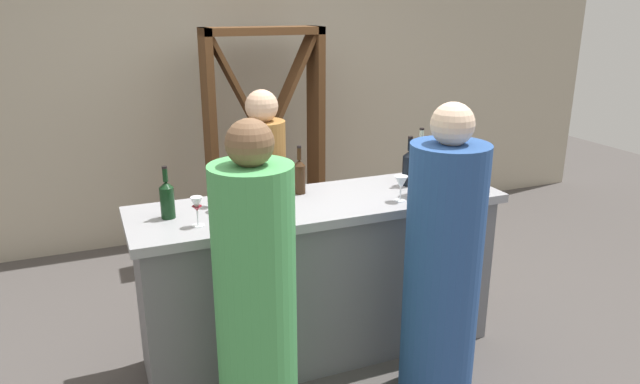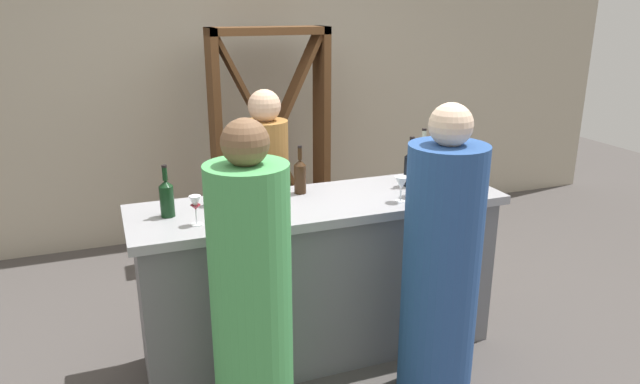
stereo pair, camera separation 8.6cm
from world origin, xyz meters
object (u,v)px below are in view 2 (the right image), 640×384
wine_rack (271,143)px  wine_glass_near_left (401,184)px  wine_bottle_center_near_black (411,167)px  wine_bottle_far_right_olive_green (448,166)px  wine_glass_near_right (221,192)px  wine_bottle_leftmost_dark_green (167,197)px  water_pitcher (420,180)px  wine_glass_far_left (213,186)px  wine_bottle_second_right_amber_brown (446,171)px  wine_bottle_second_left_amber_brown (300,175)px  person_left_guest (441,271)px  wine_glass_near_center (195,205)px  person_center_guest (252,301)px  person_server_behind (267,208)px  wine_bottle_rightmost_clear_pale (423,160)px

wine_rack → wine_glass_near_left: bearing=-82.8°
wine_bottle_center_near_black → wine_glass_near_left: size_ratio=2.10×
wine_bottle_far_right_olive_green → wine_rack: bearing=111.2°
wine_rack → wine_glass_near_right: 1.77m
wine_bottle_leftmost_dark_green → water_pitcher: bearing=-6.9°
wine_glass_far_left → wine_bottle_second_right_amber_brown: bearing=-10.4°
wine_bottle_second_left_amber_brown → person_left_guest: bearing=-58.2°
wine_bottle_center_near_black → wine_glass_near_right: bearing=-179.1°
wine_bottle_center_near_black → wine_glass_near_center: size_ratio=1.99×
wine_glass_near_center → wine_glass_near_left: bearing=-2.2°
wine_glass_near_right → person_center_guest: (-0.00, -0.62, -0.34)m
wine_glass_near_left → wine_glass_near_center: wine_glass_near_center is taller
wine_bottle_center_near_black → wine_bottle_second_right_amber_brown: (0.14, -0.17, 0.01)m
wine_rack → person_server_behind: wine_rack is taller
person_left_guest → wine_bottle_far_right_olive_green: bearing=-30.0°
wine_bottle_rightmost_clear_pale → person_center_guest: size_ratio=0.20×
person_left_guest → person_center_guest: person_left_guest is taller
wine_glass_near_right → wine_bottle_center_near_black: bearing=0.9°
wine_bottle_second_right_amber_brown → wine_glass_near_center: size_ratio=2.12×
wine_bottle_rightmost_clear_pale → wine_bottle_far_right_olive_green: (0.07, -0.18, 0.00)m
wine_rack → wine_bottle_second_left_amber_brown: (-0.25, -1.48, 0.15)m
wine_bottle_leftmost_dark_green → person_left_guest: bearing=-27.5°
wine_bottle_center_near_black → wine_bottle_rightmost_clear_pale: size_ratio=0.94×
wine_glass_near_center → wine_glass_far_left: (0.14, 0.27, 0.00)m
wine_rack → person_center_guest: wine_rack is taller
wine_rack → wine_bottle_second_right_amber_brown: wine_rack is taller
wine_glass_near_left → person_center_guest: size_ratio=0.09×
wine_rack → wine_bottle_leftmost_dark_green: 1.91m
wine_bottle_second_right_amber_brown → person_center_guest: size_ratio=0.21×
water_pitcher → person_center_guest: person_center_guest is taller
wine_rack → wine_bottle_center_near_black: (0.43, -1.58, 0.16)m
wine_rack → water_pitcher: wine_rack is taller
wine_bottle_rightmost_clear_pale → wine_glass_near_center: 1.51m
wine_bottle_center_near_black → person_center_guest: person_center_guest is taller
wine_bottle_second_right_amber_brown → wine_glass_far_left: wine_bottle_second_right_amber_brown is taller
wine_bottle_second_left_amber_brown → water_pitcher: wine_bottle_second_left_amber_brown is taller
wine_glass_near_left → person_server_behind: bearing=122.0°
wine_bottle_far_right_olive_green → person_left_guest: (-0.40, -0.61, -0.36)m
wine_bottle_second_left_amber_brown → wine_bottle_second_right_amber_brown: wine_bottle_second_right_amber_brown is taller
wine_glass_near_right → wine_glass_near_center: bearing=-132.1°
wine_glass_near_right → wine_glass_far_left: bearing=105.4°
wine_bottle_leftmost_dark_green → water_pitcher: 1.41m
wine_glass_far_left → wine_bottle_leftmost_dark_green: bearing=-159.8°
wine_glass_near_left → water_pitcher: 0.16m
wine_bottle_second_right_amber_brown → person_center_guest: 1.44m
wine_bottle_leftmost_dark_green → wine_glass_near_left: bearing=-9.9°
wine_glass_near_left → wine_glass_far_left: size_ratio=0.99×
wine_glass_near_right → person_server_behind: (0.43, 0.64, -0.36)m
wine_bottle_center_near_black → wine_bottle_second_right_amber_brown: 0.22m
wine_bottle_second_left_amber_brown → wine_glass_near_left: size_ratio=1.96×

